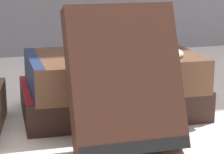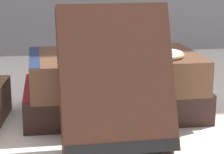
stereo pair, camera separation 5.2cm
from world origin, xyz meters
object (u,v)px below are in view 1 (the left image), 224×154
Objects in this scene: book_flat_top at (109,71)px; book_leaning_front at (125,84)px; book_flat_bottom at (107,99)px; pocket_watch at (161,53)px.

book_leaning_front reaches higher than book_flat_top.
book_flat_bottom is 0.04m from book_flat_top.
book_flat_bottom is 1.10× the size of book_flat_top.
pocket_watch is (0.06, -0.03, 0.02)m from book_flat_top.
book_flat_bottom is 0.13m from book_leaning_front.
book_flat_top is 0.07m from pocket_watch.
pocket_watch is at bearing 48.20° from book_leaning_front.
book_flat_top is at bearing 155.53° from pocket_watch.
book_leaning_front is at bearing -94.12° from book_flat_bottom.
pocket_watch is at bearing -23.35° from book_flat_top.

